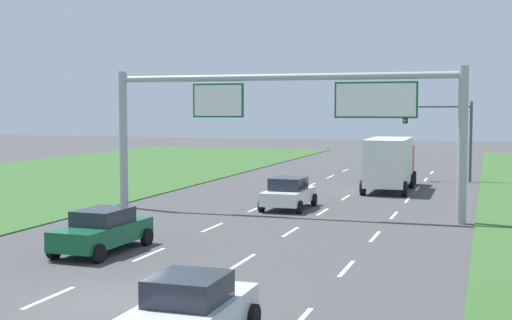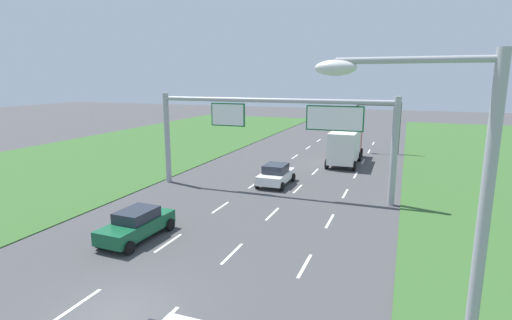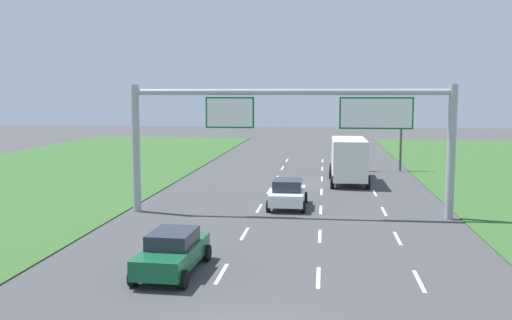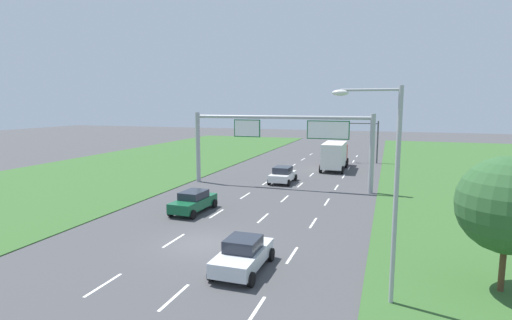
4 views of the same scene
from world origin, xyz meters
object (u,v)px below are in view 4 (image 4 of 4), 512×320
object	(u,v)px
sign_gantry	(282,136)
street_lamp	(386,177)
traffic_light_mast	(363,134)
car_near_red	(193,201)
box_truck	(335,155)
car_lead_silver	(283,175)
roadside_tree_near	(508,205)
car_mid_lane	(243,254)

from	to	relation	value
sign_gantry	street_lamp	bearing A→B (deg)	-64.94
sign_gantry	traffic_light_mast	world-z (taller)	sign_gantry
car_near_red	box_truck	world-z (taller)	box_truck
traffic_light_mast	car_lead_silver	bearing A→B (deg)	-111.33
box_truck	traffic_light_mast	world-z (taller)	traffic_light_mast
box_truck	street_lamp	xyz separation A→B (m)	(6.08, -32.42, 3.32)
sign_gantry	street_lamp	world-z (taller)	street_lamp
sign_gantry	box_truck	bearing A→B (deg)	74.81
sign_gantry	traffic_light_mast	size ratio (longest dim) A/B	3.08
car_lead_silver	box_truck	xyz separation A→B (m)	(3.83, 10.10, 0.95)
car_near_red	sign_gantry	size ratio (longest dim) A/B	0.26
sign_gantry	roadside_tree_near	size ratio (longest dim) A/B	2.99
car_mid_lane	roadside_tree_near	world-z (taller)	roadside_tree_near
car_near_red	sign_gantry	bearing A→B (deg)	71.87
car_near_red	box_truck	distance (m)	23.89
street_lamp	roadside_tree_near	world-z (taller)	street_lamp
sign_gantry	roadside_tree_near	world-z (taller)	sign_gantry
car_near_red	street_lamp	size ratio (longest dim) A/B	0.52
roadside_tree_near	car_lead_silver	bearing A→B (deg)	126.49
car_mid_lane	traffic_light_mast	xyz separation A→B (m)	(2.91, 37.91, 3.09)
roadside_tree_near	car_mid_lane	bearing A→B (deg)	-173.10
car_lead_silver	traffic_light_mast	world-z (taller)	traffic_light_mast
car_lead_silver	car_mid_lane	world-z (taller)	car_lead_silver
car_lead_silver	traffic_light_mast	size ratio (longest dim) A/B	0.74
sign_gantry	traffic_light_mast	xyz separation A→B (m)	(6.05, 18.94, -1.03)
traffic_light_mast	box_truck	bearing A→B (deg)	-112.21
car_near_red	traffic_light_mast	distance (m)	31.20
street_lamp	roadside_tree_near	bearing A→B (deg)	27.88
car_mid_lane	roadside_tree_near	size ratio (longest dim) A/B	0.72
car_lead_silver	car_mid_lane	bearing A→B (deg)	-80.15
car_mid_lane	car_near_red	bearing A→B (deg)	129.59
car_mid_lane	roadside_tree_near	bearing A→B (deg)	6.92
car_near_red	car_lead_silver	size ratio (longest dim) A/B	1.08
street_lamp	car_mid_lane	bearing A→B (deg)	169.39
car_mid_lane	roadside_tree_near	distance (m)	11.49
car_mid_lane	sign_gantry	distance (m)	19.66
car_lead_silver	car_mid_lane	distance (m)	21.45
car_near_red	roadside_tree_near	xyz separation A→B (m)	(18.03, -7.15, 2.96)
car_lead_silver	street_lamp	world-z (taller)	street_lamp
car_mid_lane	box_truck	size ratio (longest dim) A/B	0.51
car_mid_lane	sign_gantry	size ratio (longest dim) A/B	0.24
traffic_light_mast	street_lamp	distance (m)	39.24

